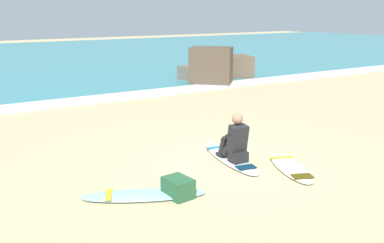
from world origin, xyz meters
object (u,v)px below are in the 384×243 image
object	(u,v)px
surfer_seated	(235,142)
beach_bag	(178,188)
surfboard_spare_far	(291,167)
surfboard_main	(230,157)
surfboard_spare_near	(144,195)

from	to	relation	value
surfer_seated	beach_bag	distance (m)	1.96
surfer_seated	surfboard_spare_far	bearing A→B (deg)	-49.86
beach_bag	surfboard_main	bearing A→B (deg)	29.80
surfboard_main	beach_bag	bearing A→B (deg)	-150.20
surfer_seated	surfboard_spare_far	distance (m)	1.16
surfboard_spare_near	surfboard_spare_far	bearing A→B (deg)	-6.15
surfboard_main	surfboard_spare_near	world-z (taller)	same
surfboard_main	beach_bag	xyz separation A→B (m)	(-1.83, -1.05, 0.12)
surfboard_main	surfboard_spare_near	bearing A→B (deg)	-161.61
surfboard_main	beach_bag	world-z (taller)	beach_bag
surfer_seated	surfboard_spare_far	xyz separation A→B (m)	(0.70, -0.83, -0.40)
surfboard_main	surfboard_spare_near	xyz separation A→B (m)	(-2.30, -0.76, 0.00)
surfboard_spare_near	beach_bag	distance (m)	0.56
surfboard_spare_near	beach_bag	world-z (taller)	beach_bag
surfboard_spare_near	beach_bag	bearing A→B (deg)	-31.18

